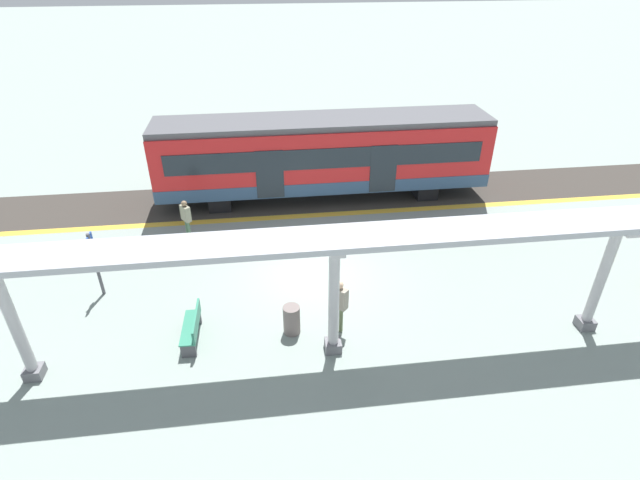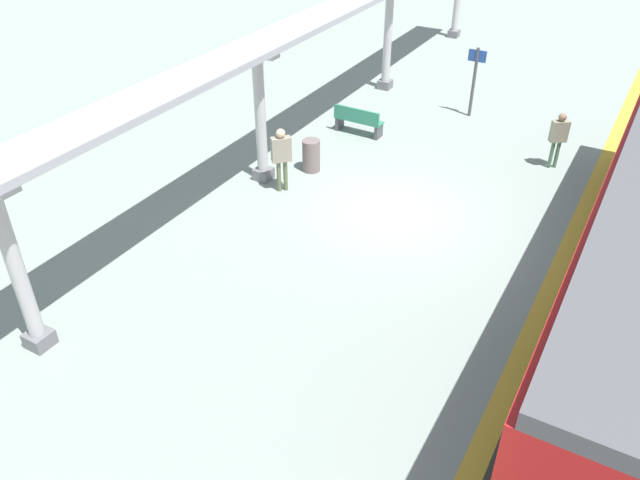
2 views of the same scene
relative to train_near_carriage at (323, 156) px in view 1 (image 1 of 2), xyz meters
The scene contains 13 objects.
ground_plane 6.19m from the train_near_carriage, 11.08° to the right, with size 176.00×176.00×0.00m, color gray.
tactile_edge_strip 2.79m from the train_near_carriage, 32.57° to the right, with size 0.37×38.09×0.01m, color gold.
trackbed 2.15m from the train_near_carriage, 90.26° to the right, with size 3.20×50.09×0.01m, color #38332D.
train_near_carriage is the anchor object (origin of this frame).
canopy_pillar_second 12.94m from the train_near_carriage, 42.31° to the right, with size 1.10×0.44×3.45m.
canopy_pillar_third 9.62m from the train_near_carriage, ahead, with size 1.10×0.44×3.45m.
canopy_pillar_fourth 11.50m from the train_near_carriage, 33.68° to the left, with size 1.10×0.44×3.45m.
canopy_beam 9.79m from the train_near_carriage, ahead, with size 1.20×30.10×0.16m, color #A8AAB2.
bench_near_end 9.99m from the train_near_carriage, 28.86° to the right, with size 1.51×0.47×0.86m.
trash_bin 9.05m from the train_near_carriage, 13.20° to the right, with size 0.48×0.48×0.89m, color #6E615E.
platform_info_sign 9.98m from the train_near_carriage, 51.80° to the right, with size 0.56×0.10×2.20m.
passenger_waiting_near_edge 6.31m from the train_near_carriage, 61.19° to the right, with size 0.49×0.43×1.58m.
passenger_by_the_benches 8.85m from the train_near_carriage, ahead, with size 0.51×0.51×1.72m.
Camera 1 is at (13.60, -1.46, 9.52)m, focal length 27.58 mm.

